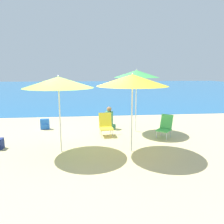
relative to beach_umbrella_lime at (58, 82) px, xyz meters
name	(u,v)px	position (x,y,z in m)	size (l,w,h in m)	color
ground_plane	(83,148)	(0.59, 0.25, -1.93)	(60.00, 60.00, 0.00)	#D1BA89
sea_water	(87,88)	(0.59, 24.84, -1.93)	(60.00, 40.00, 0.01)	#23669E
beach_umbrella_lime	(58,82)	(0.00, 0.00, 0.00)	(1.88, 1.88, 2.13)	white
beach_umbrella_green	(137,74)	(2.53, 1.86, 0.20)	(1.64, 1.64, 2.31)	white
beach_umbrella_yellow	(132,80)	(1.96, -0.20, 0.05)	(1.92, 1.92, 2.19)	white
beach_chair_yellow	(106,124)	(1.38, 1.48, -1.54)	(0.49, 0.62, 0.77)	silver
beach_chair_green	(165,126)	(3.37, 1.02, -1.54)	(0.68, 0.69, 0.77)	silver
person_seated_near	(109,120)	(1.58, 2.38, -1.58)	(0.52, 0.52, 0.87)	#3F8C66
backpack_blue	(45,124)	(-0.92, 2.55, -1.73)	(0.32, 0.21, 0.41)	blue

